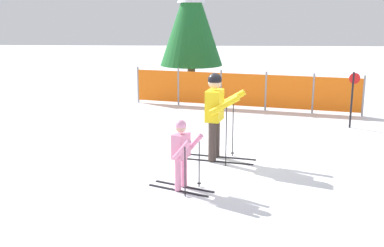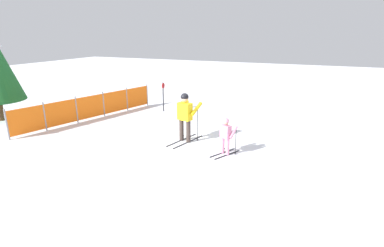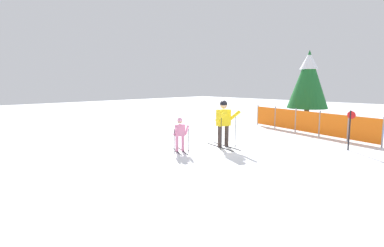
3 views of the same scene
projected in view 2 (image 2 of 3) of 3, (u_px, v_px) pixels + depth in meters
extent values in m
plane|color=white|center=(180.00, 140.00, 10.98)|extent=(60.00, 60.00, 0.00)
cube|color=black|center=(182.00, 140.00, 10.93)|extent=(1.63, 0.44, 0.02)
cube|color=black|center=(188.00, 142.00, 10.75)|extent=(1.63, 0.44, 0.02)
cylinder|color=#3F332D|center=(182.00, 130.00, 10.81)|extent=(0.16, 0.16, 0.79)
cylinder|color=#3F332D|center=(188.00, 131.00, 10.63)|extent=(0.16, 0.16, 0.79)
cube|color=yellow|center=(185.00, 111.00, 10.52)|extent=(0.39, 0.55, 0.62)
cylinder|color=yellow|center=(183.00, 106.00, 10.88)|extent=(0.62, 0.26, 0.44)
cylinder|color=yellow|center=(196.00, 109.00, 10.52)|extent=(0.62, 0.26, 0.44)
sphere|color=#D8AD8C|center=(185.00, 98.00, 10.38)|extent=(0.26, 0.26, 0.26)
sphere|color=black|center=(185.00, 97.00, 10.37)|extent=(0.28, 0.28, 0.28)
cylinder|color=black|center=(183.00, 121.00, 11.09)|extent=(0.02, 0.02, 1.23)
cylinder|color=black|center=(183.00, 136.00, 11.26)|extent=(0.07, 0.07, 0.01)
cylinder|color=black|center=(197.00, 125.00, 10.71)|extent=(0.02, 0.02, 1.23)
cylinder|color=black|center=(197.00, 139.00, 10.88)|extent=(0.07, 0.07, 0.01)
cube|color=black|center=(223.00, 153.00, 9.78)|extent=(1.04, 0.54, 0.02)
cube|color=black|center=(227.00, 155.00, 9.62)|extent=(1.04, 0.54, 0.02)
cylinder|color=pink|center=(223.00, 145.00, 9.69)|extent=(0.11, 0.11, 0.54)
cylinder|color=pink|center=(228.00, 147.00, 9.54)|extent=(0.11, 0.11, 0.54)
cube|color=pink|center=(226.00, 132.00, 9.48)|extent=(0.32, 0.39, 0.42)
cylinder|color=pink|center=(224.00, 129.00, 9.71)|extent=(0.35, 0.23, 0.38)
cylinder|color=pink|center=(234.00, 132.00, 9.41)|extent=(0.35, 0.23, 0.38)
sphere|color=#D8AD8C|center=(226.00, 122.00, 9.38)|extent=(0.18, 0.18, 0.18)
sphere|color=pink|center=(226.00, 121.00, 9.37)|extent=(0.19, 0.19, 0.19)
cylinder|color=black|center=(224.00, 138.00, 9.89)|extent=(0.02, 0.02, 0.84)
cylinder|color=black|center=(224.00, 149.00, 10.00)|extent=(0.07, 0.07, 0.01)
cylinder|color=black|center=(236.00, 142.00, 9.53)|extent=(0.02, 0.02, 0.84)
cylinder|color=black|center=(235.00, 153.00, 9.64)|extent=(0.07, 0.07, 0.01)
cylinder|color=gray|center=(7.00, 125.00, 10.82)|extent=(0.06, 0.06, 1.17)
cylinder|color=gray|center=(45.00, 117.00, 11.85)|extent=(0.06, 0.06, 1.17)
cylinder|color=gray|center=(76.00, 110.00, 12.89)|extent=(0.06, 0.06, 1.17)
cylinder|color=gray|center=(104.00, 104.00, 13.92)|extent=(0.06, 0.06, 1.17)
cylinder|color=gray|center=(127.00, 99.00, 14.95)|extent=(0.06, 0.06, 1.17)
cylinder|color=gray|center=(147.00, 95.00, 15.99)|extent=(0.06, 0.06, 1.17)
cube|color=orange|center=(27.00, 120.00, 11.34)|extent=(1.34, 0.39, 0.98)
cube|color=orange|center=(61.00, 113.00, 12.37)|extent=(1.34, 0.39, 0.98)
cube|color=orange|center=(91.00, 107.00, 13.40)|extent=(1.34, 0.39, 0.98)
cube|color=orange|center=(116.00, 101.00, 14.44)|extent=(1.34, 0.39, 0.98)
cube|color=orange|center=(137.00, 97.00, 15.47)|extent=(1.34, 0.39, 0.98)
cylinder|color=#4C3823|center=(0.00, 110.00, 13.31)|extent=(0.29, 0.29, 0.91)
cylinder|color=black|center=(163.00, 97.00, 14.79)|extent=(0.05, 0.05, 1.44)
cylinder|color=red|center=(163.00, 86.00, 14.65)|extent=(0.28, 0.03, 0.28)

